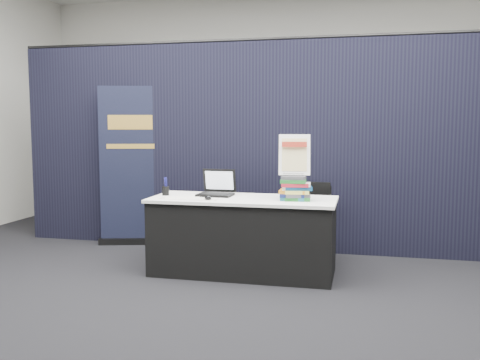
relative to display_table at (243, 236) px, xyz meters
name	(u,v)px	position (x,y,z in m)	size (l,w,h in m)	color
floor	(229,290)	(0.00, -0.55, -0.38)	(8.00, 8.00, 0.00)	black
wall_back	(291,106)	(0.00, 3.45, 1.37)	(8.00, 0.02, 3.50)	silver
drape_partition	(263,147)	(0.00, 1.05, 0.82)	(6.00, 0.08, 2.40)	black
display_table	(243,236)	(0.00, 0.00, 0.00)	(1.80, 0.75, 0.75)	black
laptop	(216,189)	(-0.30, 0.12, 0.44)	(0.35, 0.29, 0.26)	black
mouse	(208,198)	(-0.30, -0.21, 0.39)	(0.06, 0.10, 0.03)	black
brochure_left	(183,198)	(-0.57, -0.15, 0.38)	(0.34, 0.24, 0.00)	white
brochure_mid	(174,198)	(-0.65, -0.16, 0.38)	(0.26, 0.19, 0.00)	silver
brochure_right	(204,199)	(-0.34, -0.18, 0.38)	(0.26, 0.18, 0.00)	silver
pen_cup	(166,191)	(-0.80, 0.01, 0.42)	(0.07, 0.07, 0.09)	black
book_stack_tall	(294,188)	(0.50, -0.05, 0.49)	(0.26, 0.20, 0.23)	#1A5764
book_stack_short	(298,192)	(0.54, -0.05, 0.46)	(0.26, 0.22, 0.17)	#1A6223
info_sign	(294,155)	(0.50, -0.02, 0.80)	(0.31, 0.16, 0.40)	black
pullup_banner	(132,175)	(-1.60, 0.95, 0.47)	(0.81, 0.32, 1.92)	black
stacking_chair	(312,218)	(0.61, 0.62, 0.09)	(0.41, 0.41, 0.84)	black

